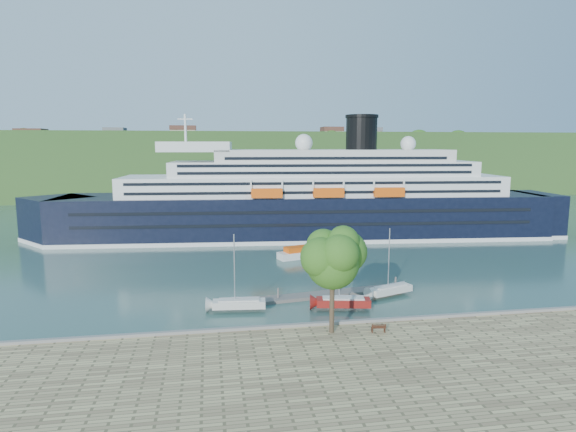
% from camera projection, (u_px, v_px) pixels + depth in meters
% --- Properties ---
extents(ground, '(400.00, 400.00, 0.00)m').
position_uv_depth(ground, '(323.00, 333.00, 50.01)').
color(ground, '#315750').
rests_on(ground, ground).
extents(far_hillside, '(400.00, 50.00, 24.00)m').
position_uv_depth(far_hillside, '(237.00, 164.00, 189.72)').
color(far_hillside, '#2A4F1F').
rests_on(far_hillside, ground).
extents(quay_coping, '(220.00, 0.50, 0.30)m').
position_uv_depth(quay_coping, '(323.00, 323.00, 49.64)').
color(quay_coping, slate).
rests_on(quay_coping, promenade).
extents(cruise_ship, '(114.99, 26.02, 25.60)m').
position_uv_depth(cruise_ship, '(304.00, 177.00, 99.97)').
color(cruise_ship, black).
rests_on(cruise_ship, ground).
extents(park_bench, '(1.58, 0.82, 0.97)m').
position_uv_depth(park_bench, '(378.00, 327.00, 47.69)').
color(park_bench, '#412112').
rests_on(park_bench, promenade).
extents(promenade_tree, '(6.99, 6.99, 11.57)m').
position_uv_depth(promenade_tree, '(332.00, 276.00, 46.88)').
color(promenade_tree, '#285A17').
rests_on(promenade_tree, promenade).
extents(floating_pontoon, '(18.88, 4.97, 0.42)m').
position_uv_depth(floating_pontoon, '(324.00, 294.00, 62.27)').
color(floating_pontoon, '#65605A').
rests_on(floating_pontoon, ground).
extents(sailboat_white_near, '(6.98, 2.55, 8.82)m').
position_uv_depth(sailboat_white_near, '(239.00, 275.00, 55.98)').
color(sailboat_white_near, silver).
rests_on(sailboat_white_near, ground).
extents(sailboat_red, '(7.27, 3.20, 9.08)m').
position_uv_depth(sailboat_red, '(344.00, 273.00, 56.47)').
color(sailboat_red, maroon).
rests_on(sailboat_red, ground).
extents(sailboat_white_far, '(6.85, 3.96, 8.55)m').
position_uv_depth(sailboat_white_far, '(391.00, 264.00, 61.63)').
color(sailboat_white_far, silver).
rests_on(sailboat_white_far, ground).
extents(tender_launch, '(7.87, 4.66, 2.06)m').
position_uv_depth(tender_launch, '(299.00, 252.00, 83.03)').
color(tender_launch, '#EB540D').
rests_on(tender_launch, ground).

